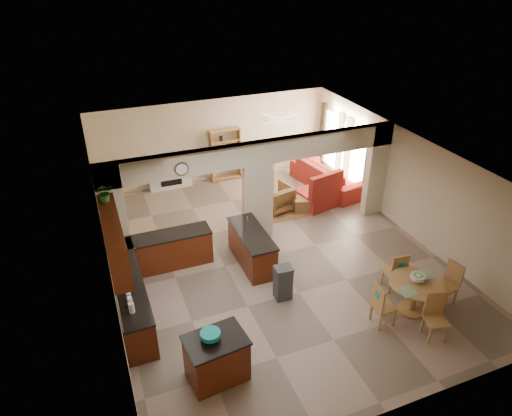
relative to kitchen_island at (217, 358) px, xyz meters
name	(u,v)px	position (x,y,z in m)	size (l,w,h in m)	color
floor	(272,255)	(2.48, 3.19, -0.48)	(10.00, 10.00, 0.00)	gray
ceiling	(274,156)	(2.48, 3.19, 2.32)	(10.00, 10.00, 0.00)	white
wall_back	(214,140)	(2.48, 8.19, 0.92)	(8.00, 8.00, 0.00)	#BFAF8B
wall_front	(399,354)	(2.48, -1.81, 0.92)	(8.00, 8.00, 0.00)	#BFAF8B
wall_left	(105,242)	(-1.52, 3.19, 0.92)	(10.00, 10.00, 0.00)	#BFAF8B
wall_right	(406,182)	(6.48, 3.19, 0.92)	(10.00, 10.00, 0.00)	#BFAF8B
partition_left_pier	(114,218)	(-1.22, 4.19, 0.92)	(0.60, 0.25, 2.80)	#BFAF8B
partition_center_pier	(258,201)	(2.48, 4.19, 0.62)	(0.80, 0.25, 2.20)	#BFAF8B
partition_right_pier	(376,170)	(6.18, 4.19, 0.92)	(0.60, 0.25, 2.80)	#BFAF8B
partition_header	(258,153)	(2.48, 4.19, 2.02)	(8.00, 0.25, 0.60)	#BFAF8B
kitchen_counter	(146,275)	(-0.78, 2.95, -0.01)	(2.52, 3.29, 1.48)	#3C0D07
upper_cabinets	(114,239)	(-1.34, 2.39, 1.44)	(0.35, 2.40, 0.90)	#3C0D07
peninsula	(252,248)	(1.88, 3.08, -0.02)	(0.70, 1.85, 0.91)	#3C0D07
wall_clock	(182,169)	(0.48, 4.04, 1.97)	(0.34, 0.34, 0.03)	#4D3719
rug	(281,210)	(3.68, 5.29, -0.47)	(1.60, 1.30, 0.01)	#976036
fireplace	(170,171)	(0.88, 8.03, 0.14)	(1.60, 0.35, 1.20)	silver
shelving_unit	(226,155)	(2.83, 8.01, 0.42)	(1.00, 0.32, 1.80)	olive
window_a	(359,158)	(6.45, 5.49, 0.72)	(0.02, 0.90, 1.90)	white
window_b	(332,140)	(6.45, 7.19, 0.72)	(0.02, 0.90, 1.90)	white
glazed_door	(344,153)	(6.45, 6.34, 0.57)	(0.02, 0.70, 2.10)	white
drape_a_left	(368,166)	(6.41, 4.89, 0.72)	(0.10, 0.28, 2.30)	#45271B
drape_a_right	(348,152)	(6.41, 6.09, 0.72)	(0.10, 0.28, 2.30)	#45271B
drape_b_left	(340,146)	(6.41, 6.59, 0.72)	(0.10, 0.28, 2.30)	#45271B
drape_b_right	(322,135)	(6.41, 7.79, 0.72)	(0.10, 0.28, 2.30)	#45271B
ceiling_fan	(280,120)	(3.98, 6.19, 2.08)	(1.00, 1.00, 0.10)	white
kitchen_island	(217,358)	(0.00, 0.00, 0.00)	(1.17, 0.89, 0.95)	#3C0D07
teal_bowl	(211,336)	(-0.08, 0.03, 0.56)	(0.37, 0.37, 0.17)	teal
trash_can	(283,284)	(2.06, 1.59, -0.09)	(0.37, 0.31, 0.78)	#2F2F32
dining_table	(415,292)	(4.51, 0.13, 0.04)	(1.15, 1.15, 0.78)	olive
fruit_bowl	(418,278)	(4.56, 0.19, 0.39)	(0.32, 0.32, 0.17)	#73BC28
sofa	(328,176)	(5.78, 6.16, -0.06)	(1.11, 2.83, 0.83)	maroon
chaise	(318,197)	(4.92, 5.21, -0.23)	(1.21, 0.99, 0.49)	maroon
armchair	(277,198)	(3.57, 5.38, -0.08)	(0.84, 0.87, 0.79)	maroon
ottoman	(303,204)	(4.32, 5.08, -0.27)	(0.57, 0.57, 0.41)	maroon
plant	(104,192)	(-1.34, 3.23, 2.10)	(0.36, 0.32, 0.41)	#215115
chair_north	(396,271)	(4.58, 0.88, 0.08)	(0.46, 0.46, 1.02)	olive
chair_east	(449,282)	(5.43, 0.11, 0.08)	(0.49, 0.49, 1.02)	olive
chair_south	(435,314)	(4.43, -0.60, 0.08)	(0.52, 0.52, 1.02)	olive
chair_west	(381,304)	(3.60, 0.07, 0.08)	(0.44, 0.43, 1.02)	olive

